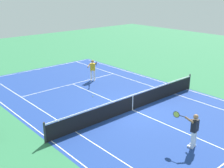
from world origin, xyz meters
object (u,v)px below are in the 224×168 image
object	(u,v)px
tennis_player_near	(93,69)
tennis_player_far	(194,129)
tennis_net	(133,102)
tennis_ball	(93,96)

from	to	relation	value
tennis_player_near	tennis_player_far	bearing A→B (deg)	166.45
tennis_net	tennis_ball	distance (m)	3.36
tennis_player_far	tennis_ball	bearing A→B (deg)	-3.19
tennis_player_far	tennis_ball	distance (m)	8.13
tennis_player_near	tennis_player_far	distance (m)	11.14
tennis_net	tennis_player_far	world-z (taller)	tennis_player_far
tennis_net	tennis_player_far	xyz separation A→B (m)	(-4.76, 0.90, 0.44)
tennis_player_near	tennis_ball	bearing A→B (deg)	142.03
tennis_net	tennis_player_near	distance (m)	6.32
tennis_net	tennis_player_near	size ratio (longest dim) A/B	6.89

